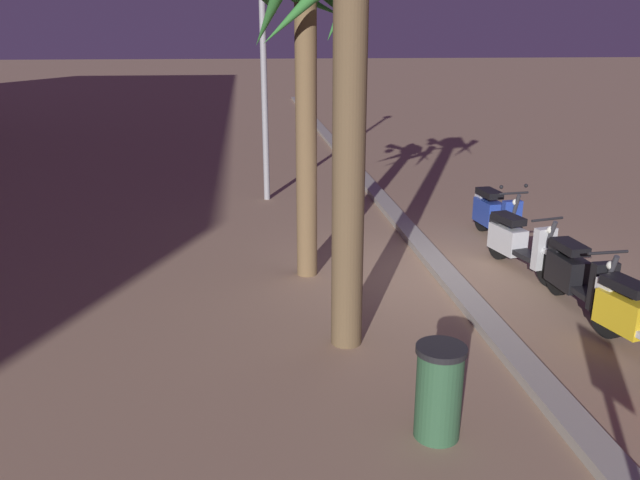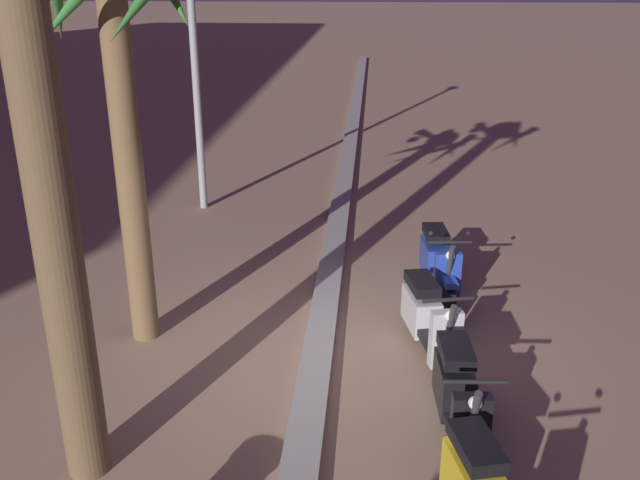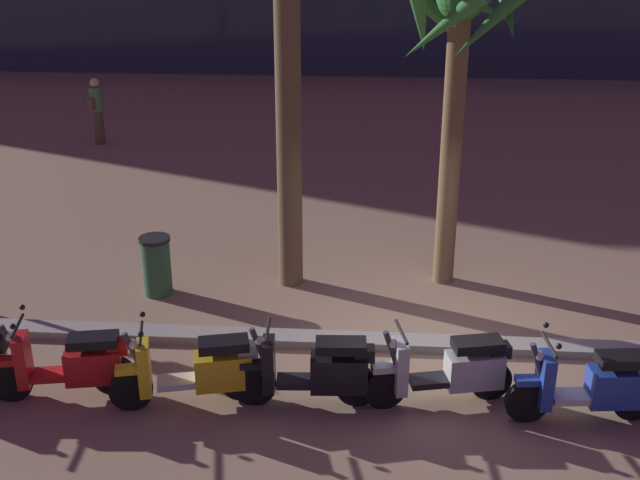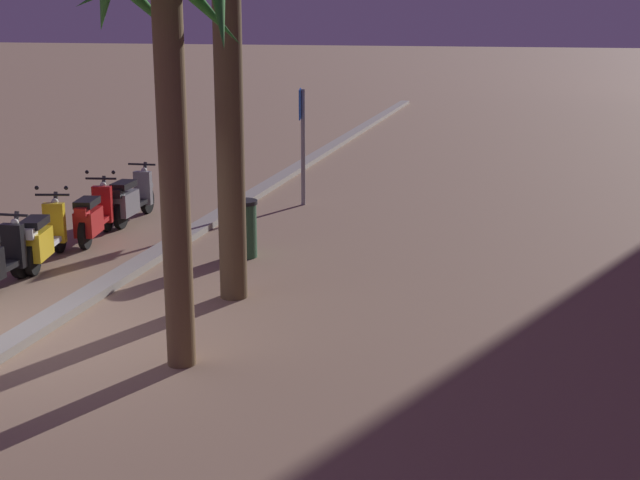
% 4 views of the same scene
% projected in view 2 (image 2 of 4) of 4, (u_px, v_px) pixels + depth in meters
% --- Properties ---
extents(ground_plane, '(200.00, 200.00, 0.00)m').
position_uv_depth(ground_plane, '(321.00, 356.00, 8.16)').
color(ground_plane, '#93755B').
extents(curb_strip, '(60.00, 0.36, 0.12)m').
position_uv_depth(curb_strip, '(318.00, 352.00, 8.14)').
color(curb_strip, gray).
rests_on(curb_strip, ground).
extents(scooter_black_lead_nearest, '(1.76, 0.56, 1.04)m').
position_uv_depth(scooter_black_lead_nearest, '(458.00, 398.00, 6.56)').
color(scooter_black_lead_nearest, black).
rests_on(scooter_black_lead_nearest, ground).
extents(scooter_silver_last_in_row, '(1.82, 0.71, 1.04)m').
position_uv_depth(scooter_silver_last_in_row, '(428.00, 320.00, 8.06)').
color(scooter_silver_last_in_row, black).
rests_on(scooter_silver_last_in_row, ground).
extents(scooter_blue_far_back, '(1.78, 0.56, 1.17)m').
position_uv_depth(scooter_blue_far_back, '(438.00, 264.00, 9.56)').
color(scooter_blue_far_back, black).
rests_on(scooter_blue_far_back, ground).
extents(palm_tree_far_corner, '(1.91, 2.05, 4.81)m').
position_uv_depth(palm_tree_far_corner, '(114.00, 35.00, 7.33)').
color(palm_tree_far_corner, brown).
rests_on(palm_tree_far_corner, ground).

